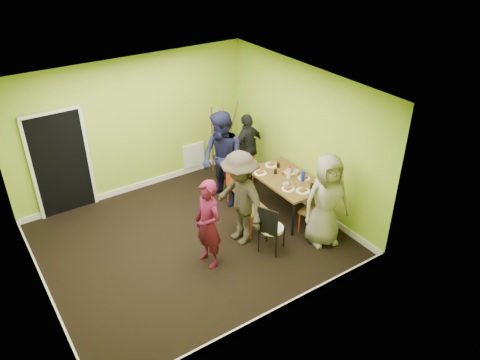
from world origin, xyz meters
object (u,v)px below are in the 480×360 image
object	(u,v)px
chair_back_end	(249,153)
chair_left_near	(250,206)
person_back_end	(247,147)
person_front_end	(326,201)
blue_bottle	(303,176)
chair_bentwood	(270,227)
person_left_far	(223,160)
chair_front_end	(317,209)
thermos	(289,172)
orange_bottle	(283,173)
person_standing	(208,224)
person_left_near	(240,199)
chair_left_far	(235,183)
dining_table	(287,180)
easel	(223,140)

from	to	relation	value
chair_back_end	chair_left_near	bearing A→B (deg)	49.65
person_back_end	person_front_end	bearing A→B (deg)	73.71
chair_left_near	blue_bottle	world-z (taller)	chair_left_near
chair_bentwood	blue_bottle	bearing A→B (deg)	88.73
chair_bentwood	person_left_far	world-z (taller)	person_left_far
chair_front_end	thermos	world-z (taller)	thermos
thermos	person_left_far	world-z (taller)	person_left_far
orange_bottle	person_back_end	size ratio (longest dim) A/B	0.05
blue_bottle	person_standing	xyz separation A→B (m)	(-2.20, -0.25, -0.07)
chair_left_near	person_front_end	bearing A→B (deg)	48.80
person_standing	chair_back_end	bearing A→B (deg)	126.02
chair_bentwood	blue_bottle	distance (m)	1.37
person_left_near	chair_back_end	bearing A→B (deg)	138.22
chair_bentwood	thermos	world-z (taller)	thermos
chair_back_end	thermos	size ratio (longest dim) A/B	4.14
person_standing	person_left_near	size ratio (longest dim) A/B	0.89
blue_bottle	chair_front_end	bearing A→B (deg)	-105.82
blue_bottle	person_front_end	size ratio (longest dim) A/B	0.12
chair_left_near	person_back_end	size ratio (longest dim) A/B	0.69
chair_back_end	chair_front_end	xyz separation A→B (m)	(-0.10, -2.28, -0.12)
chair_left_far	chair_back_end	xyz separation A→B (m)	(0.78, 0.67, 0.17)
thermos	person_left_near	bearing A→B (deg)	-168.34
chair_front_end	person_left_far	world-z (taller)	person_left_far
person_back_end	person_left_near	bearing A→B (deg)	39.34
chair_back_end	person_front_end	world-z (taller)	person_front_end
chair_left_far	chair_back_end	world-z (taller)	chair_back_end
chair_left_near	chair_back_end	world-z (taller)	chair_left_near
chair_left_near	chair_back_end	xyz separation A→B (m)	(1.08, 1.60, 0.09)
chair_bentwood	chair_front_end	bearing A→B (deg)	59.71
dining_table	person_standing	world-z (taller)	person_standing
chair_bentwood	person_front_end	size ratio (longest dim) A/B	0.55
dining_table	chair_front_end	bearing A→B (deg)	-90.00
chair_left_far	person_standing	distance (m)	1.83
chair_left_far	blue_bottle	distance (m)	1.35
orange_bottle	person_left_far	size ratio (longest dim) A/B	0.04
chair_left_near	easel	distance (m)	2.29
chair_left_near	person_front_end	size ratio (longest dim) A/B	0.60
chair_back_end	easel	size ratio (longest dim) A/B	0.56
chair_bentwood	easel	distance (m)	2.90
thermos	person_left_far	xyz separation A→B (m)	(-0.86, 0.99, 0.09)
chair_bentwood	person_left_near	world-z (taller)	person_left_near
person_left_far	chair_left_near	bearing A→B (deg)	-17.14
dining_table	chair_left_near	distance (m)	1.01
person_standing	dining_table	bearing A→B (deg)	97.82
chair_left_near	person_left_far	size ratio (longest dim) A/B	0.54
chair_left_far	person_standing	xyz separation A→B (m)	(-1.33, -1.23, 0.28)
chair_bentwood	thermos	bearing A→B (deg)	100.68
thermos	orange_bottle	xyz separation A→B (m)	(-0.03, 0.15, -0.08)
chair_front_end	orange_bottle	world-z (taller)	chair_front_end
thermos	orange_bottle	bearing A→B (deg)	99.50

